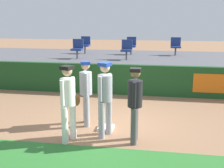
# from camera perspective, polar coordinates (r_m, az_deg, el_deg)

# --- Properties ---
(ground_plane) EXTENTS (60.00, 60.00, 0.00)m
(ground_plane) POSITION_cam_1_polar(r_m,az_deg,el_deg) (7.68, -1.08, -8.69)
(ground_plane) COLOR #936B4C
(first_base) EXTENTS (0.40, 0.40, 0.08)m
(first_base) POSITION_cam_1_polar(r_m,az_deg,el_deg) (7.50, -1.26, -8.91)
(first_base) COLOR white
(first_base) RESTS_ON ground_plane
(player_fielder_home) EXTENTS (0.47, 0.53, 1.83)m
(player_fielder_home) POSITION_cam_1_polar(r_m,az_deg,el_deg) (6.57, -8.88, -2.96)
(player_fielder_home) COLOR white
(player_fielder_home) RESTS_ON ground_plane
(player_runner_visitor) EXTENTS (0.43, 0.47, 1.76)m
(player_runner_visitor) POSITION_cam_1_polar(r_m,az_deg,el_deg) (7.56, -5.36, -0.94)
(player_runner_visitor) COLOR #9EA3AD
(player_runner_visitor) RESTS_ON ground_plane
(player_coach_visitor) EXTENTS (0.46, 0.49, 1.86)m
(player_coach_visitor) POSITION_cam_1_polar(r_m,az_deg,el_deg) (6.77, -1.43, -2.13)
(player_coach_visitor) COLOR #9EA3AD
(player_coach_visitor) RESTS_ON ground_plane
(player_umpire) EXTENTS (0.34, 0.50, 1.78)m
(player_umpire) POSITION_cam_1_polar(r_m,az_deg,el_deg) (6.48, 4.70, -3.28)
(player_umpire) COLOR #4C4C51
(player_umpire) RESTS_ON ground_plane
(field_wall) EXTENTS (18.00, 0.26, 1.16)m
(field_wall) POSITION_cam_1_polar(r_m,az_deg,el_deg) (10.70, 2.27, 0.92)
(field_wall) COLOR #19471E
(field_wall) RESTS_ON ground_plane
(bleacher_platform) EXTENTS (18.00, 4.80, 1.14)m
(bleacher_platform) POSITION_cam_1_polar(r_m,az_deg,el_deg) (13.21, 3.60, 3.26)
(bleacher_platform) COLOR #59595E
(bleacher_platform) RESTS_ON ground_plane
(seat_back_left) EXTENTS (0.46, 0.44, 0.84)m
(seat_back_left) POSITION_cam_1_polar(r_m,az_deg,el_deg) (14.13, -5.48, 8.15)
(seat_back_left) COLOR #4C4C51
(seat_back_left) RESTS_ON bleacher_platform
(seat_front_center) EXTENTS (0.46, 0.44, 0.84)m
(seat_front_center) POSITION_cam_1_polar(r_m,az_deg,el_deg) (11.95, 3.03, 7.24)
(seat_front_center) COLOR #4C4C51
(seat_front_center) RESTS_ON bleacher_platform
(seat_back_center) EXTENTS (0.45, 0.44, 0.84)m
(seat_back_center) POSITION_cam_1_polar(r_m,az_deg,el_deg) (13.73, 3.93, 8.03)
(seat_back_center) COLOR #4C4C51
(seat_back_center) RESTS_ON bleacher_platform
(seat_back_right) EXTENTS (0.47, 0.44, 0.84)m
(seat_back_right) POSITION_cam_1_polar(r_m,az_deg,el_deg) (13.69, 12.87, 7.71)
(seat_back_right) COLOR #4C4C51
(seat_back_right) RESTS_ON bleacher_platform
(seat_front_left) EXTENTS (0.46, 0.44, 0.84)m
(seat_front_left) POSITION_cam_1_polar(r_m,az_deg,el_deg) (12.38, -7.06, 7.38)
(seat_front_left) COLOR #4C4C51
(seat_front_left) RESTS_ON bleacher_platform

